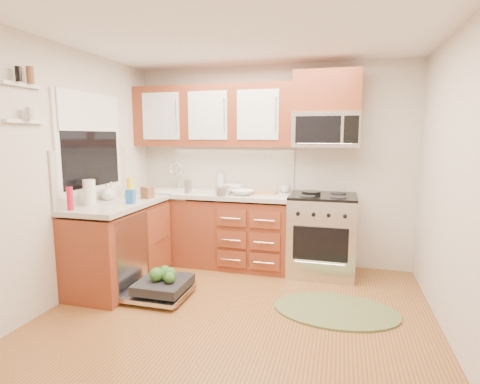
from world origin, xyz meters
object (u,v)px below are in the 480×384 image
(upper_cabinets, at_px, (212,116))
(range, at_px, (322,234))
(sink, at_px, (171,200))
(rug, at_px, (336,310))
(stock_pot, at_px, (223,191))
(bowl_a, at_px, (243,193))
(skillet, at_px, (311,193))
(cutting_board, at_px, (265,192))
(microwave, at_px, (326,130))
(paper_towel_roll, at_px, (89,193))
(bowl_b, at_px, (232,189))
(cup, at_px, (285,189))
(dishwasher, at_px, (160,288))

(upper_cabinets, bearing_deg, range, -5.89)
(sink, distance_m, rug, 2.46)
(stock_pot, height_order, bowl_a, stock_pot)
(range, height_order, bowl_a, bowl_a)
(range, bearing_deg, sink, -179.70)
(upper_cabinets, xyz_separation_m, skillet, (1.27, -0.17, -0.90))
(upper_cabinets, xyz_separation_m, sink, (-0.52, -0.16, -1.07))
(stock_pot, relative_size, cutting_board, 0.61)
(rug, distance_m, cutting_board, 1.70)
(microwave, relative_size, skillet, 3.46)
(skillet, bearing_deg, range, 8.39)
(rug, bearing_deg, range, 101.08)
(paper_towel_roll, height_order, bowl_b, paper_towel_roll)
(bowl_a, bearing_deg, cup, 35.42)
(cutting_board, bearing_deg, skillet, -13.52)
(bowl_b, bearing_deg, rug, -39.10)
(rug, bearing_deg, microwave, 99.89)
(upper_cabinets, xyz_separation_m, dishwasher, (-0.13, -1.27, -1.77))
(paper_towel_roll, xyz_separation_m, cup, (1.80, 1.39, -0.09))
(skillet, distance_m, cup, 0.42)
(upper_cabinets, relative_size, cup, 17.03)
(stock_pot, bearing_deg, paper_towel_roll, -139.51)
(dishwasher, bearing_deg, upper_cabinets, 83.96)
(skillet, xyz_separation_m, bowl_a, (-0.81, -0.09, -0.02))
(bowl_b, bearing_deg, microwave, 1.28)
(upper_cabinets, height_order, microwave, upper_cabinets)
(sink, height_order, bowl_b, bowl_b)
(skillet, distance_m, paper_towel_roll, 2.43)
(range, distance_m, sink, 1.96)
(rug, relative_size, cup, 9.63)
(bowl_a, relative_size, cup, 2.06)
(rug, distance_m, bowl_b, 1.96)
(range, distance_m, stock_pot, 1.28)
(range, relative_size, bowl_b, 3.32)
(microwave, bearing_deg, range, -90.00)
(range, xyz_separation_m, rug, (0.19, -0.98, -0.46))
(paper_towel_roll, bearing_deg, bowl_a, 38.35)
(bowl_a, bearing_deg, stock_pot, -154.96)
(cutting_board, distance_m, paper_towel_roll, 2.03)
(upper_cabinets, xyz_separation_m, rug, (1.60, -1.13, -1.86))
(upper_cabinets, xyz_separation_m, cutting_board, (0.69, -0.02, -0.94))
(skillet, bearing_deg, microwave, 45.76)
(range, height_order, rug, range)
(cutting_board, distance_m, bowl_b, 0.42)
(range, relative_size, microwave, 1.25)
(microwave, xyz_separation_m, rug, (0.19, -1.10, -1.69))
(stock_pot, bearing_deg, upper_cabinets, 124.70)
(stock_pot, height_order, bowl_b, stock_pot)
(sink, bearing_deg, range, 0.30)
(bowl_a, xyz_separation_m, cup, (0.46, 0.33, 0.02))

